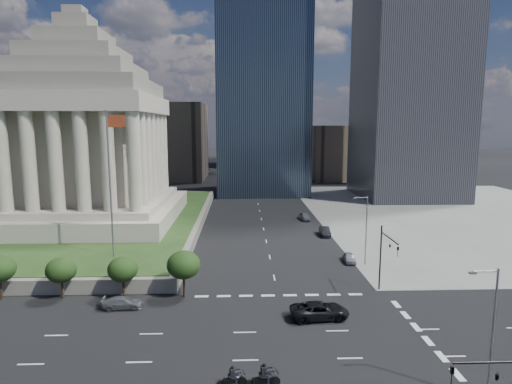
{
  "coord_description": "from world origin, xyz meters",
  "views": [
    {
      "loc": [
        -4.26,
        -33.8,
        19.72
      ],
      "look_at": [
        -2.56,
        15.59,
        12.12
      ],
      "focal_mm": 30.0,
      "sensor_mm": 36.0,
      "label": 1
    }
  ],
  "objects_px": {
    "traffic_signal_ne": "(386,252)",
    "parked_sedan_mid": "(325,231)",
    "motorcycle_trail": "(231,377)",
    "parked_sedan_far": "(305,216)",
    "motorcycle_lead": "(263,376)",
    "flagpole": "(111,176)",
    "war_memorial": "(81,117)",
    "pickup_truck": "(320,310)",
    "suv_grey": "(123,303)",
    "street_lamp_south": "(491,327)",
    "parked_sedan_near": "(349,258)",
    "street_lamp_north": "(365,226)"
  },
  "relations": [
    {
      "from": "traffic_signal_ne",
      "to": "suv_grey",
      "type": "height_order",
      "value": "traffic_signal_ne"
    },
    {
      "from": "parked_sedan_mid",
      "to": "motorcycle_lead",
      "type": "bearing_deg",
      "value": -104.62
    },
    {
      "from": "war_memorial",
      "to": "parked_sedan_mid",
      "type": "relative_size",
      "value": 8.38
    },
    {
      "from": "war_memorial",
      "to": "motorcycle_trail",
      "type": "distance_m",
      "value": 62.76
    },
    {
      "from": "parked_sedan_near",
      "to": "motorcycle_trail",
      "type": "distance_m",
      "value": 34.26
    },
    {
      "from": "traffic_signal_ne",
      "to": "parked_sedan_far",
      "type": "xyz_separation_m",
      "value": [
        -3.31,
        41.19,
        -4.49
      ]
    },
    {
      "from": "flagpole",
      "to": "parked_sedan_far",
      "type": "bearing_deg",
      "value": 44.88
    },
    {
      "from": "motorcycle_trail",
      "to": "flagpole",
      "type": "bearing_deg",
      "value": 107.05
    },
    {
      "from": "war_memorial",
      "to": "motorcycle_trail",
      "type": "relative_size",
      "value": 16.32
    },
    {
      "from": "war_memorial",
      "to": "flagpole",
      "type": "height_order",
      "value": "war_memorial"
    },
    {
      "from": "pickup_truck",
      "to": "parked_sedan_far",
      "type": "distance_m",
      "value": 47.38
    },
    {
      "from": "flagpole",
      "to": "suv_grey",
      "type": "xyz_separation_m",
      "value": [
        4.52,
        -13.0,
        -12.47
      ]
    },
    {
      "from": "traffic_signal_ne",
      "to": "motorcycle_lead",
      "type": "height_order",
      "value": "traffic_signal_ne"
    },
    {
      "from": "street_lamp_south",
      "to": "street_lamp_north",
      "type": "relative_size",
      "value": 1.0
    },
    {
      "from": "street_lamp_north",
      "to": "flagpole",
      "type": "bearing_deg",
      "value": -178.37
    },
    {
      "from": "pickup_truck",
      "to": "motorcycle_lead",
      "type": "relative_size",
      "value": 2.2
    },
    {
      "from": "parked_sedan_near",
      "to": "motorcycle_trail",
      "type": "bearing_deg",
      "value": -116.02
    },
    {
      "from": "flagpole",
      "to": "street_lamp_north",
      "type": "bearing_deg",
      "value": 1.63
    },
    {
      "from": "pickup_truck",
      "to": "suv_grey",
      "type": "bearing_deg",
      "value": 76.26
    },
    {
      "from": "street_lamp_south",
      "to": "pickup_truck",
      "type": "height_order",
      "value": "street_lamp_south"
    },
    {
      "from": "street_lamp_south",
      "to": "street_lamp_north",
      "type": "height_order",
      "value": "same"
    },
    {
      "from": "street_lamp_north",
      "to": "motorcycle_lead",
      "type": "height_order",
      "value": "street_lamp_north"
    },
    {
      "from": "street_lamp_south",
      "to": "motorcycle_trail",
      "type": "distance_m",
      "value": 19.16
    },
    {
      "from": "flagpole",
      "to": "parked_sedan_far",
      "type": "distance_m",
      "value": 45.48
    },
    {
      "from": "parked_sedan_far",
      "to": "motorcycle_trail",
      "type": "distance_m",
      "value": 60.4
    },
    {
      "from": "traffic_signal_ne",
      "to": "parked_sedan_mid",
      "type": "distance_m",
      "value": 28.36
    },
    {
      "from": "parked_sedan_mid",
      "to": "motorcycle_trail",
      "type": "relative_size",
      "value": 1.95
    },
    {
      "from": "parked_sedan_mid",
      "to": "motorcycle_trail",
      "type": "xyz_separation_m",
      "value": [
        -16.02,
        -45.45,
        0.12
      ]
    },
    {
      "from": "street_lamp_north",
      "to": "suv_grey",
      "type": "xyz_separation_m",
      "value": [
        -30.63,
        -14.0,
        -5.02
      ]
    },
    {
      "from": "motorcycle_trail",
      "to": "parked_sedan_far",
      "type": "bearing_deg",
      "value": 62.32
    },
    {
      "from": "war_memorial",
      "to": "flagpole",
      "type": "distance_m",
      "value": 28.16
    },
    {
      "from": "war_memorial",
      "to": "motorcycle_trail",
      "type": "bearing_deg",
      "value": -60.84
    },
    {
      "from": "traffic_signal_ne",
      "to": "parked_sedan_mid",
      "type": "height_order",
      "value": "traffic_signal_ne"
    },
    {
      "from": "street_lamp_north",
      "to": "parked_sedan_near",
      "type": "height_order",
      "value": "street_lamp_north"
    },
    {
      "from": "war_memorial",
      "to": "parked_sedan_near",
      "type": "distance_m",
      "value": 54.56
    },
    {
      "from": "flagpole",
      "to": "suv_grey",
      "type": "relative_size",
      "value": 4.51
    },
    {
      "from": "flagpole",
      "to": "parked_sedan_near",
      "type": "distance_m",
      "value": 35.65
    },
    {
      "from": "war_memorial",
      "to": "street_lamp_north",
      "type": "bearing_deg",
      "value": -25.92
    },
    {
      "from": "suv_grey",
      "to": "motorcycle_lead",
      "type": "relative_size",
      "value": 1.6
    },
    {
      "from": "traffic_signal_ne",
      "to": "motorcycle_trail",
      "type": "height_order",
      "value": "traffic_signal_ne"
    },
    {
      "from": "war_memorial",
      "to": "pickup_truck",
      "type": "xyz_separation_m",
      "value": [
        37.78,
        -40.18,
        -20.55
      ]
    },
    {
      "from": "motorcycle_lead",
      "to": "flagpole",
      "type": "bearing_deg",
      "value": 113.18
    },
    {
      "from": "suv_grey",
      "to": "parked_sedan_mid",
      "type": "bearing_deg",
      "value": -46.58
    },
    {
      "from": "street_lamp_north",
      "to": "war_memorial",
      "type": "bearing_deg",
      "value": 154.08
    },
    {
      "from": "motorcycle_trail",
      "to": "street_lamp_north",
      "type": "bearing_deg",
      "value": 43.39
    },
    {
      "from": "motorcycle_lead",
      "to": "suv_grey",
      "type": "bearing_deg",
      "value": 123.05
    },
    {
      "from": "traffic_signal_ne",
      "to": "parked_sedan_mid",
      "type": "bearing_deg",
      "value": 93.24
    },
    {
      "from": "flagpole",
      "to": "pickup_truck",
      "type": "distance_m",
      "value": 32.68
    },
    {
      "from": "motorcycle_trail",
      "to": "traffic_signal_ne",
      "type": "bearing_deg",
      "value": 30.83
    },
    {
      "from": "suv_grey",
      "to": "street_lamp_north",
      "type": "bearing_deg",
      "value": -69.38
    }
  ]
}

